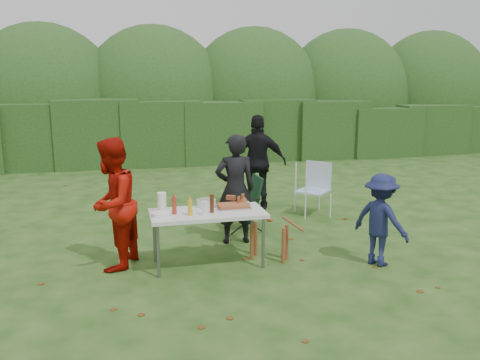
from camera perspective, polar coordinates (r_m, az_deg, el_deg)
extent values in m
plane|color=#1E4211|center=(7.02, -2.85, -9.13)|extent=(80.00, 80.00, 0.00)
cube|color=#23471C|center=(14.58, -8.95, 5.18)|extent=(22.00, 1.40, 1.70)
ellipsoid|color=#3D6628|center=(16.11, -9.55, 8.46)|extent=(20.00, 2.60, 3.20)
cube|color=silver|center=(6.68, -3.65, -3.77)|extent=(1.50, 0.70, 0.05)
cylinder|color=slate|center=(6.44, -9.18, -7.94)|extent=(0.04, 0.04, 0.69)
cylinder|color=slate|center=(6.68, 2.62, -7.08)|extent=(0.04, 0.04, 0.69)
cylinder|color=slate|center=(6.97, -9.57, -6.41)|extent=(0.04, 0.04, 0.69)
cylinder|color=slate|center=(7.19, 1.35, -5.68)|extent=(0.04, 0.04, 0.69)
imported|color=black|center=(7.55, -0.55, -1.03)|extent=(0.62, 0.42, 1.65)
imported|color=#A30E05|center=(6.76, -14.17, -2.65)|extent=(0.93, 1.03, 1.72)
imported|color=black|center=(9.48, 2.06, 1.99)|extent=(1.12, 0.73, 1.77)
imported|color=#181D47|center=(6.98, 15.51, -4.32)|extent=(0.79, 0.92, 1.24)
cube|color=#B7B7BA|center=(6.83, -0.78, -3.09)|extent=(0.45, 0.30, 0.02)
cube|color=#A2542E|center=(6.82, -0.78, -2.86)|extent=(0.40, 0.26, 0.04)
cylinder|color=gold|center=(6.50, -5.63, -3.11)|extent=(0.06, 0.06, 0.20)
cylinder|color=#9D321E|center=(6.58, -7.40, -2.88)|extent=(0.06, 0.06, 0.22)
cylinder|color=#47230F|center=(6.60, -3.17, -2.66)|extent=(0.06, 0.06, 0.24)
cylinder|color=white|center=(6.68, -8.77, -2.50)|extent=(0.12, 0.12, 0.26)
cylinder|color=white|center=(6.49, -4.01, -3.20)|extent=(0.08, 0.08, 0.18)
cylinder|color=silver|center=(6.90, -3.81, -2.61)|extent=(0.26, 0.26, 0.10)
cylinder|color=white|center=(6.53, -8.85, -3.81)|extent=(0.24, 0.24, 0.05)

